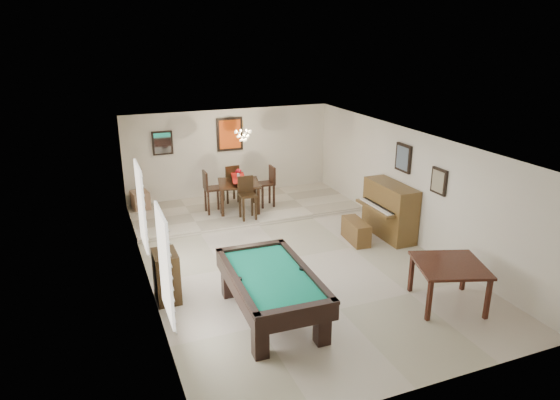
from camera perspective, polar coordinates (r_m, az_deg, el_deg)
ground_plane at (r=10.94m, az=1.17°, el=-6.71°), size 6.00×9.00×0.02m
wall_back at (r=14.52m, az=-5.73°, el=5.20°), size 6.00×0.04×2.60m
wall_front at (r=6.89m, az=16.24°, el=-11.68°), size 6.00×0.04×2.60m
wall_left at (r=9.74m, az=-15.29°, el=-2.35°), size 0.04×9.00×2.60m
wall_right at (r=11.88m, az=14.68°, el=1.55°), size 0.04×9.00×2.60m
ceiling at (r=10.09m, az=1.27°, el=6.78°), size 6.00×9.00×0.04m
dining_step at (r=13.73m, az=-4.10°, el=-0.97°), size 6.00×2.50×0.12m
window_left_front at (r=7.69m, az=-13.05°, el=-7.21°), size 0.06×1.00×1.70m
window_left_rear at (r=10.27m, az=-15.59°, el=-0.67°), size 0.06×1.00×1.70m
pool_table at (r=8.66m, az=-0.99°, el=-10.94°), size 1.41×2.50×0.82m
square_table at (r=9.53m, az=18.62°, el=-9.10°), size 1.48×1.48×0.80m
upright_piano at (r=12.06m, az=11.83°, el=-1.22°), size 0.87×1.56×1.30m
piano_bench at (r=11.80m, az=8.67°, el=-3.54°), size 0.44×0.95×0.51m
apothecary_chest at (r=9.39m, az=-12.85°, el=-8.50°), size 0.42×0.63×0.94m
dining_table at (r=13.36m, az=-4.71°, el=0.72°), size 1.28×1.28×0.88m
flower_vase at (r=13.19m, az=-4.78°, el=3.06°), size 0.19×0.19×0.26m
dining_chair_south at (r=12.65m, az=-3.72°, el=0.18°), size 0.41×0.41×1.09m
dining_chair_north at (r=13.99m, az=-5.69°, el=1.94°), size 0.43×0.43×1.07m
dining_chair_west at (r=13.17m, az=-7.68°, el=0.93°), size 0.43×0.43×1.14m
dining_chair_east at (r=13.56m, az=-1.61°, el=1.54°), size 0.41×0.41×1.11m
corner_bench at (r=13.99m, az=-15.67°, el=0.02°), size 0.49×0.58×0.47m
chandelier at (r=13.11m, az=-4.25°, el=7.79°), size 0.44×0.44×0.60m
back_painting at (r=14.35m, az=-5.76°, el=7.50°), size 0.75×0.06×0.95m
back_mirror at (r=13.98m, az=-13.29°, el=6.36°), size 0.55×0.06×0.65m
right_picture_upper at (r=11.93m, az=13.92°, el=4.69°), size 0.06×0.55×0.65m
right_picture_lower at (r=10.99m, az=17.71°, el=2.05°), size 0.06×0.45×0.55m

